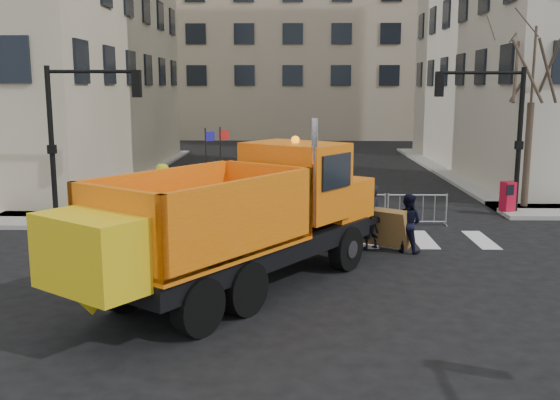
{
  "coord_description": "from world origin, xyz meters",
  "views": [
    {
      "loc": [
        0.33,
        -13.52,
        4.63
      ],
      "look_at": [
        -0.08,
        2.5,
        1.77
      ],
      "focal_mm": 40.0,
      "sensor_mm": 36.0,
      "label": 1
    }
  ],
  "objects_px": {
    "plow_truck": "(239,217)",
    "worker": "(163,188)",
    "newspaper_box": "(508,196)",
    "cop_a": "(371,217)",
    "cop_c": "(339,206)",
    "cop_b": "(407,223)"
  },
  "relations": [
    {
      "from": "plow_truck",
      "to": "worker",
      "type": "xyz_separation_m",
      "value": [
        -3.57,
        8.57,
        -0.72
      ]
    },
    {
      "from": "plow_truck",
      "to": "newspaper_box",
      "type": "bearing_deg",
      "value": -9.96
    },
    {
      "from": "newspaper_box",
      "to": "plow_truck",
      "type": "bearing_deg",
      "value": -159.5
    },
    {
      "from": "cop_a",
      "to": "cop_c",
      "type": "height_order",
      "value": "cop_c"
    },
    {
      "from": "plow_truck",
      "to": "cop_b",
      "type": "distance_m",
      "value": 5.85
    },
    {
      "from": "cop_c",
      "to": "cop_a",
      "type": "bearing_deg",
      "value": 79.24
    },
    {
      "from": "cop_b",
      "to": "cop_a",
      "type": "bearing_deg",
      "value": 11.35
    },
    {
      "from": "cop_a",
      "to": "cop_c",
      "type": "relative_size",
      "value": 0.94
    },
    {
      "from": "cop_a",
      "to": "worker",
      "type": "height_order",
      "value": "worker"
    },
    {
      "from": "plow_truck",
      "to": "newspaper_box",
      "type": "xyz_separation_m",
      "value": [
        9.17,
        9.12,
        -1.07
      ]
    },
    {
      "from": "cop_a",
      "to": "newspaper_box",
      "type": "xyz_separation_m",
      "value": [
        5.69,
        5.16,
        -0.25
      ]
    },
    {
      "from": "plow_truck",
      "to": "cop_a",
      "type": "distance_m",
      "value": 5.33
    },
    {
      "from": "cop_a",
      "to": "newspaper_box",
      "type": "height_order",
      "value": "cop_a"
    },
    {
      "from": "newspaper_box",
      "to": "cop_c",
      "type": "bearing_deg",
      "value": -174.82
    },
    {
      "from": "worker",
      "to": "cop_a",
      "type": "bearing_deg",
      "value": -51.12
    },
    {
      "from": "worker",
      "to": "newspaper_box",
      "type": "distance_m",
      "value": 12.76
    },
    {
      "from": "worker",
      "to": "cop_b",
      "type": "bearing_deg",
      "value": -49.4
    },
    {
      "from": "cop_c",
      "to": "newspaper_box",
      "type": "height_order",
      "value": "cop_c"
    },
    {
      "from": "cop_b",
      "to": "plow_truck",
      "type": "bearing_deg",
      "value": 68.06
    },
    {
      "from": "cop_a",
      "to": "cop_b",
      "type": "relative_size",
      "value": 1.11
    },
    {
      "from": "newspaper_box",
      "to": "cop_a",
      "type": "bearing_deg",
      "value": -162.12
    },
    {
      "from": "cop_b",
      "to": "cop_c",
      "type": "relative_size",
      "value": 0.84
    }
  ]
}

